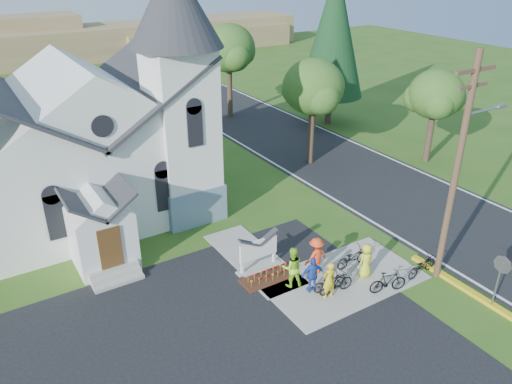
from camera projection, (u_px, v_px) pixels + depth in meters
ground at (323, 297)px, 21.03m from camera, size 120.00×120.00×0.00m
road at (301, 145)px, 37.20m from camera, size 8.00×90.00×0.02m
sidewalk at (342, 279)px, 22.12m from camera, size 7.00×4.00×0.05m
church at (92, 121)px, 25.63m from camera, size 12.35×12.00×13.00m
church_sign at (258, 250)px, 22.45m from camera, size 2.20×0.40×1.70m
flower_bed at (269, 278)px, 22.20m from camera, size 2.60×1.10×0.07m
utility_pole at (459, 165)px, 20.06m from camera, size 3.45×0.28×10.00m
stop_sign at (501, 272)px, 19.63m from camera, size 0.11×0.76×2.48m
tree_road_near at (313, 87)px, 31.92m from camera, size 4.00×4.00×7.05m
tree_road_mid at (229, 49)px, 41.04m from camera, size 4.40×4.40×7.80m
tree_road_far at (436, 95)px, 32.45m from camera, size 3.60×3.60×6.30m
conifer at (334, 32)px, 38.61m from camera, size 5.20×5.20×12.40m
distant_hills at (70, 43)px, 64.57m from camera, size 61.00×10.00×5.60m
cyclist_0 at (329, 280)px, 20.62m from camera, size 0.63×0.43×1.68m
bike_0 at (329, 282)px, 21.24m from camera, size 1.56×0.68×0.80m
cyclist_1 at (292, 267)px, 21.28m from camera, size 1.11×0.99×1.88m
bike_1 at (336, 283)px, 21.00m from camera, size 1.70×0.63×1.00m
cyclist_2 at (313, 275)px, 20.95m from camera, size 1.06×0.67×1.68m
bike_2 at (352, 257)px, 22.81m from camera, size 1.78×0.64×0.93m
cyclist_3 at (316, 256)px, 22.12m from camera, size 1.17×0.68×1.79m
bike_3 at (388, 282)px, 21.07m from camera, size 1.76×0.96×1.02m
cyclist_4 at (366, 260)px, 21.95m from camera, size 0.84×0.59×1.64m
bike_4 at (422, 266)px, 22.19m from camera, size 1.87×0.79×0.96m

